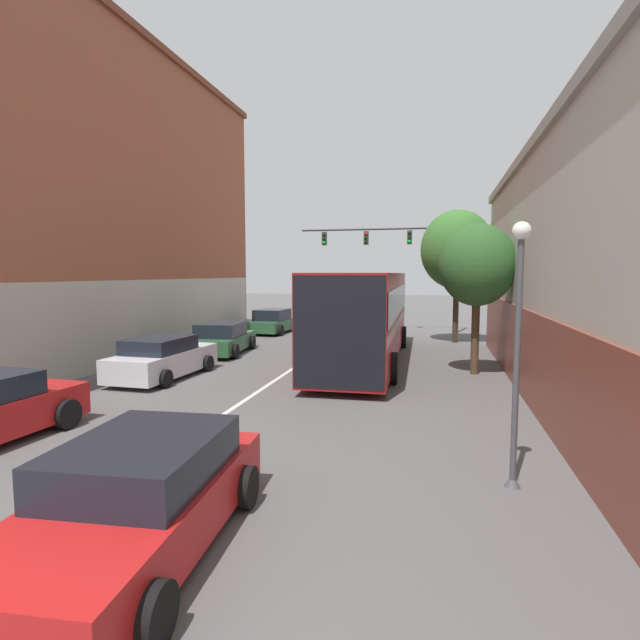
# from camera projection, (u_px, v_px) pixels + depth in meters

# --- Properties ---
(lane_center_line) EXTENTS (0.14, 44.81, 0.01)m
(lane_center_line) POSITION_uv_depth(u_px,v_px,m) (296.00, 366.00, 18.58)
(lane_center_line) COLOR silver
(lane_center_line) RESTS_ON ground_plane
(building_left_brick) EXTENTS (7.79, 24.17, 13.07)m
(building_left_brick) POSITION_uv_depth(u_px,v_px,m) (46.00, 193.00, 19.86)
(building_left_brick) COLOR #995138
(building_left_brick) RESTS_ON ground_plane
(bus) EXTENTS (3.16, 12.67, 3.47)m
(bus) POSITION_uv_depth(u_px,v_px,m) (365.00, 312.00, 19.55)
(bus) COLOR maroon
(bus) RESTS_ON ground_plane
(hatchback_foreground) EXTENTS (2.40, 4.64, 1.38)m
(hatchback_foreground) POSITION_uv_depth(u_px,v_px,m) (138.00, 500.00, 6.18)
(hatchback_foreground) COLOR red
(hatchback_foreground) RESTS_ON ground_plane
(parked_car_left_mid) EXTENTS (2.21, 4.14, 1.40)m
(parked_car_left_mid) POSITION_uv_depth(u_px,v_px,m) (273.00, 322.00, 28.97)
(parked_car_left_mid) COLOR #285633
(parked_car_left_mid) RESTS_ON ground_plane
(parked_car_left_far) EXTENTS (2.45, 4.46, 1.35)m
(parked_car_left_far) POSITION_uv_depth(u_px,v_px,m) (222.00, 339.00, 21.54)
(parked_car_left_far) COLOR #285633
(parked_car_left_far) RESTS_ON ground_plane
(parked_car_left_distant) EXTENTS (2.12, 4.39, 1.37)m
(parked_car_left_distant) POSITION_uv_depth(u_px,v_px,m) (163.00, 358.00, 16.51)
(parked_car_left_distant) COLOR silver
(parked_car_left_distant) RESTS_ON ground_plane
(traffic_signal_gantry) EXTENTS (9.44, 0.36, 6.39)m
(traffic_signal_gantry) POSITION_uv_depth(u_px,v_px,m) (403.00, 250.00, 29.46)
(traffic_signal_gantry) COLOR #333338
(traffic_signal_gantry) RESTS_ON ground_plane
(street_lamp) EXTENTS (0.29, 0.29, 4.26)m
(street_lamp) POSITION_uv_depth(u_px,v_px,m) (517.00, 345.00, 7.89)
(street_lamp) COLOR #47474C
(street_lamp) RESTS_ON ground_plane
(street_tree_near) EXTENTS (2.54, 2.28, 5.14)m
(street_tree_near) POSITION_uv_depth(u_px,v_px,m) (477.00, 266.00, 16.86)
(street_tree_near) COLOR #4C3823
(street_tree_near) RESTS_ON ground_plane
(street_tree_far) EXTENTS (3.55, 3.19, 6.59)m
(street_tree_far) POSITION_uv_depth(u_px,v_px,m) (457.00, 250.00, 24.64)
(street_tree_far) COLOR #3D2D1E
(street_tree_far) RESTS_ON ground_plane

